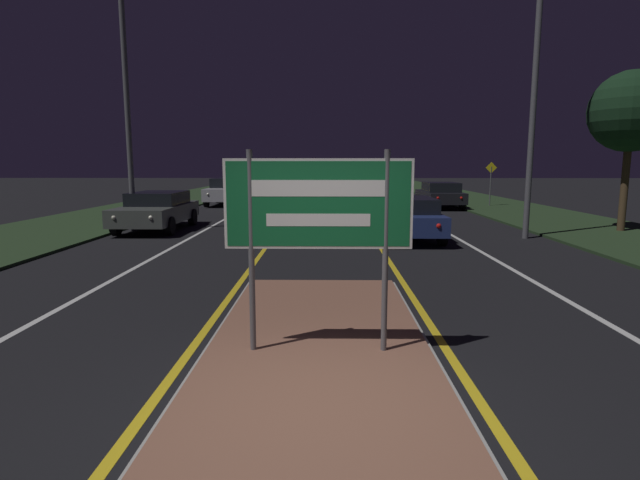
# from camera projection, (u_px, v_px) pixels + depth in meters

# --- Properties ---
(ground_plane) EXTENTS (160.00, 160.00, 0.00)m
(ground_plane) POSITION_uv_depth(u_px,v_px,m) (315.00, 425.00, 4.45)
(ground_plane) COLOR black
(median_island) EXTENTS (2.82, 7.37, 0.10)m
(median_island) POSITION_uv_depth(u_px,v_px,m) (318.00, 354.00, 5.99)
(median_island) COLOR #999993
(median_island) RESTS_ON ground_plane
(verge_left) EXTENTS (5.00, 100.00, 0.08)m
(verge_left) POSITION_uv_depth(u_px,v_px,m) (130.00, 211.00, 24.33)
(verge_left) COLOR #23381E
(verge_left) RESTS_ON ground_plane
(verge_right) EXTENTS (5.00, 100.00, 0.08)m
(verge_right) POSITION_uv_depth(u_px,v_px,m) (521.00, 211.00, 24.08)
(verge_right) COLOR #23381E
(verge_right) RESTS_ON ground_plane
(centre_line_yellow_left) EXTENTS (0.12, 70.00, 0.01)m
(centre_line_yellow_left) POSITION_uv_depth(u_px,v_px,m) (298.00, 204.00, 29.18)
(centre_line_yellow_left) COLOR gold
(centre_line_yellow_left) RESTS_ON ground_plane
(centre_line_yellow_right) EXTENTS (0.12, 70.00, 0.01)m
(centre_line_yellow_right) POSITION_uv_depth(u_px,v_px,m) (352.00, 204.00, 29.14)
(centre_line_yellow_right) COLOR gold
(centre_line_yellow_right) RESTS_ON ground_plane
(lane_line_white_left) EXTENTS (0.12, 70.00, 0.01)m
(lane_line_white_left) POSITION_uv_depth(u_px,v_px,m) (253.00, 204.00, 29.21)
(lane_line_white_left) COLOR silver
(lane_line_white_left) RESTS_ON ground_plane
(lane_line_white_right) EXTENTS (0.12, 70.00, 0.01)m
(lane_line_white_right) POSITION_uv_depth(u_px,v_px,m) (397.00, 204.00, 29.10)
(lane_line_white_right) COLOR silver
(lane_line_white_right) RESTS_ON ground_plane
(edge_line_white_left) EXTENTS (0.10, 70.00, 0.01)m
(edge_line_white_left) POSITION_uv_depth(u_px,v_px,m) (202.00, 204.00, 29.25)
(edge_line_white_left) COLOR silver
(edge_line_white_left) RESTS_ON ground_plane
(edge_line_white_right) EXTENTS (0.10, 70.00, 0.01)m
(edge_line_white_right) POSITION_uv_depth(u_px,v_px,m) (448.00, 204.00, 29.06)
(edge_line_white_right) COLOR silver
(edge_line_white_right) RESTS_ON ground_plane
(highway_sign) EXTENTS (2.17, 0.07, 2.37)m
(highway_sign) POSITION_uv_depth(u_px,v_px,m) (318.00, 212.00, 5.73)
(highway_sign) COLOR #56565B
(highway_sign) RESTS_ON median_island
(streetlight_left_near) EXTENTS (0.53, 0.53, 9.92)m
(streetlight_left_near) POSITION_uv_depth(u_px,v_px,m) (123.00, 37.00, 16.12)
(streetlight_left_near) COLOR #56565B
(streetlight_left_near) RESTS_ON ground_plane
(streetlight_right_near) EXTENTS (0.50, 0.50, 11.35)m
(streetlight_right_near) POSITION_uv_depth(u_px,v_px,m) (540.00, 3.00, 14.57)
(streetlight_right_near) COLOR #56565B
(streetlight_right_near) RESTS_ON ground_plane
(car_receding_0) EXTENTS (1.90, 4.37, 1.29)m
(car_receding_0) POSITION_uv_depth(u_px,v_px,m) (406.00, 217.00, 15.43)
(car_receding_0) COLOR navy
(car_receding_0) RESTS_ON ground_plane
(car_receding_1) EXTENTS (1.97, 4.44, 1.36)m
(car_receding_1) POSITION_uv_depth(u_px,v_px,m) (440.00, 194.00, 26.36)
(car_receding_1) COLOR black
(car_receding_1) RESTS_ON ground_plane
(car_approaching_0) EXTENTS (1.99, 4.54, 1.33)m
(car_approaching_0) POSITION_uv_depth(u_px,v_px,m) (157.00, 210.00, 17.64)
(car_approaching_0) COLOR #4C514C
(car_approaching_0) RESTS_ON ground_plane
(car_approaching_1) EXTENTS (1.98, 4.82, 1.51)m
(car_approaching_1) POSITION_uv_depth(u_px,v_px,m) (228.00, 191.00, 28.51)
(car_approaching_1) COLOR #B7B7BC
(car_approaching_1) RESTS_ON ground_plane
(car_approaching_2) EXTENTS (1.96, 4.85, 1.33)m
(car_approaching_2) POSITION_uv_depth(u_px,v_px,m) (294.00, 184.00, 40.97)
(car_approaching_2) COLOR navy
(car_approaching_2) RESTS_ON ground_plane
(warning_sign) EXTENTS (0.60, 0.06, 2.33)m
(warning_sign) POSITION_uv_depth(u_px,v_px,m) (491.00, 179.00, 26.85)
(warning_sign) COLOR #56565B
(warning_sign) RESTS_ON verge_right
(roadside_palm_right) EXTENTS (2.64, 2.64, 5.25)m
(roadside_palm_right) POSITION_uv_depth(u_px,v_px,m) (631.00, 112.00, 16.27)
(roadside_palm_right) COLOR #4C3823
(roadside_palm_right) RESTS_ON verge_right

